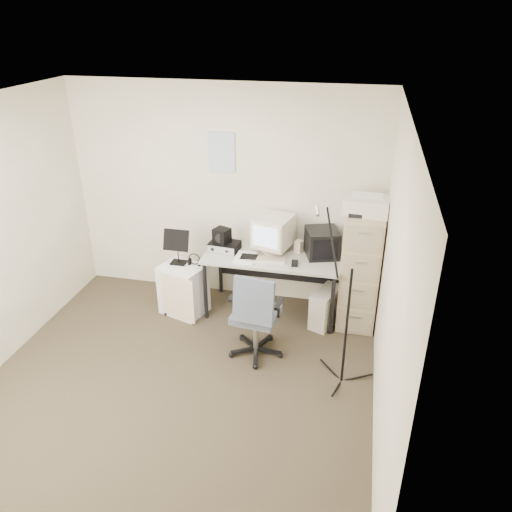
% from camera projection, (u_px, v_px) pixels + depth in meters
% --- Properties ---
extents(floor, '(3.60, 3.60, 0.01)m').
position_uv_depth(floor, '(177.00, 386.00, 4.67)').
color(floor, '#342B1F').
rests_on(floor, ground).
extents(ceiling, '(3.60, 3.60, 0.01)m').
position_uv_depth(ceiling, '(152.00, 112.00, 3.55)').
color(ceiling, white).
rests_on(ceiling, ground).
extents(wall_back, '(3.60, 0.02, 2.50)m').
position_uv_depth(wall_back, '(225.00, 195.00, 5.68)').
color(wall_back, beige).
rests_on(wall_back, ground).
extents(wall_front, '(3.60, 0.02, 2.50)m').
position_uv_depth(wall_front, '(34.00, 428.00, 2.54)').
color(wall_front, beige).
rests_on(wall_front, ground).
extents(wall_right, '(0.02, 3.60, 2.50)m').
position_uv_depth(wall_right, '(390.00, 291.00, 3.76)').
color(wall_right, beige).
rests_on(wall_right, ground).
extents(wall_calendar, '(0.30, 0.02, 0.44)m').
position_uv_depth(wall_calendar, '(222.00, 152.00, 5.45)').
color(wall_calendar, white).
rests_on(wall_calendar, wall_back).
extents(filing_cabinet, '(0.40, 0.60, 1.30)m').
position_uv_depth(filing_cabinet, '(360.00, 269.00, 5.37)').
color(filing_cabinet, tan).
rests_on(filing_cabinet, floor).
extents(printer, '(0.48, 0.35, 0.17)m').
position_uv_depth(printer, '(367.00, 205.00, 5.01)').
color(printer, beige).
rests_on(printer, filing_cabinet).
extents(desk, '(1.50, 0.70, 0.73)m').
position_uv_depth(desk, '(272.00, 284.00, 5.65)').
color(desk, '#ACAA99').
rests_on(desk, floor).
extents(crt_monitor, '(0.46, 0.47, 0.41)m').
position_uv_depth(crt_monitor, '(273.00, 234.00, 5.48)').
color(crt_monitor, beige).
rests_on(crt_monitor, desk).
extents(crt_tv, '(0.42, 0.43, 0.30)m').
position_uv_depth(crt_tv, '(322.00, 243.00, 5.41)').
color(crt_tv, black).
rests_on(crt_tv, desk).
extents(desk_speaker, '(0.10, 0.10, 0.14)m').
position_uv_depth(desk_speaker, '(299.00, 247.00, 5.51)').
color(desk_speaker, beige).
rests_on(desk_speaker, desk).
extents(keyboard, '(0.45, 0.23, 0.02)m').
position_uv_depth(keyboard, '(265.00, 260.00, 5.35)').
color(keyboard, beige).
rests_on(keyboard, desk).
extents(mouse, '(0.08, 0.12, 0.03)m').
position_uv_depth(mouse, '(295.00, 263.00, 5.27)').
color(mouse, black).
rests_on(mouse, desk).
extents(radio_receiver, '(0.35, 0.27, 0.09)m').
position_uv_depth(radio_receiver, '(224.00, 246.00, 5.58)').
color(radio_receiver, black).
rests_on(radio_receiver, desk).
extents(radio_speaker, '(0.21, 0.20, 0.16)m').
position_uv_depth(radio_speaker, '(222.00, 236.00, 5.52)').
color(radio_speaker, black).
rests_on(radio_speaker, radio_receiver).
extents(papers, '(0.22, 0.30, 0.02)m').
position_uv_depth(papers, '(245.00, 258.00, 5.40)').
color(papers, white).
rests_on(papers, desk).
extents(pc_tower, '(0.35, 0.49, 0.42)m').
position_uv_depth(pc_tower, '(326.00, 307.00, 5.50)').
color(pc_tower, beige).
rests_on(pc_tower, floor).
extents(office_chair, '(0.61, 0.61, 0.96)m').
position_uv_depth(office_chair, '(256.00, 313.00, 4.90)').
color(office_chair, '#535769').
rests_on(office_chair, floor).
extents(side_cart, '(0.57, 0.51, 0.58)m').
position_uv_depth(side_cart, '(184.00, 289.00, 5.68)').
color(side_cart, white).
rests_on(side_cart, floor).
extents(music_stand, '(0.31, 0.20, 0.42)m').
position_uv_depth(music_stand, '(178.00, 246.00, 5.53)').
color(music_stand, black).
rests_on(music_stand, side_cart).
extents(headphones, '(0.17, 0.17, 0.03)m').
position_uv_depth(headphones, '(194.00, 261.00, 5.56)').
color(headphones, black).
rests_on(headphones, side_cart).
extents(mic_stand, '(0.03, 0.03, 1.57)m').
position_uv_depth(mic_stand, '(348.00, 310.00, 4.38)').
color(mic_stand, black).
rests_on(mic_stand, floor).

